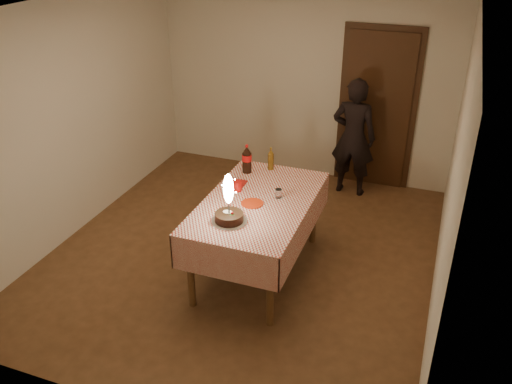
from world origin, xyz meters
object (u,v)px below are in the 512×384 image
cola_bottle (247,159)px  birthday_cake (229,209)px  red_cup (238,186)px  red_plate (252,203)px  amber_bottle_left (271,159)px  photographer (353,137)px  dining_table (258,211)px  clear_cup (279,193)px

cola_bottle → birthday_cake: bearing=-77.6°
red_cup → cola_bottle: size_ratio=0.31×
red_plate → amber_bottle_left: bearing=96.2°
photographer → birthday_cake: bearing=-104.0°
dining_table → photographer: 2.17m
red_cup → cola_bottle: 0.46m
birthday_cake → amber_bottle_left: (-0.01, 1.19, -0.01)m
red_cup → amber_bottle_left: size_ratio=0.39×
clear_cup → cola_bottle: 0.68m
birthday_cake → red_plate: birthday_cake is taller
red_plate → cola_bottle: bearing=115.2°
dining_table → red_cup: bearing=153.6°
dining_table → photographer: photographer is taller
red_plate → photographer: bearing=75.6°
birthday_cake → cola_bottle: size_ratio=1.51×
dining_table → birthday_cake: bearing=-103.7°
birthday_cake → cola_bottle: (-0.23, 1.03, 0.03)m
cola_bottle → amber_bottle_left: (0.22, 0.16, -0.03)m
red_cup → photographer: (0.79, 1.98, -0.10)m
red_cup → amber_bottle_left: bearing=76.5°
red_plate → cola_bottle: 0.73m
birthday_cake → cola_bottle: 1.06m
red_plate → cola_bottle: size_ratio=0.69×
dining_table → red_cup: red_cup is taller
birthday_cake → photographer: 2.65m
red_plate → clear_cup: clear_cup is taller
cola_bottle → red_plate: bearing=-64.8°
red_plate → photographer: size_ratio=0.14×
photographer → dining_table: bearing=-104.0°
red_cup → clear_cup: red_cup is taller
birthday_cake → red_cup: size_ratio=4.79×
red_plate → clear_cup: size_ratio=2.44×
dining_table → amber_bottle_left: size_ratio=6.75×
birthday_cake → red_cup: (-0.15, 0.59, -0.07)m
red_plate → photographer: (0.56, 2.18, -0.06)m
red_cup → clear_cup: size_ratio=1.11×
dining_table → red_plate: size_ratio=7.82×
red_plate → photographer: 2.25m
birthday_cake → clear_cup: (0.28, 0.59, -0.08)m
clear_cup → photographer: 2.01m
dining_table → clear_cup: clear_cup is taller
birthday_cake → cola_bottle: birthday_cake is taller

